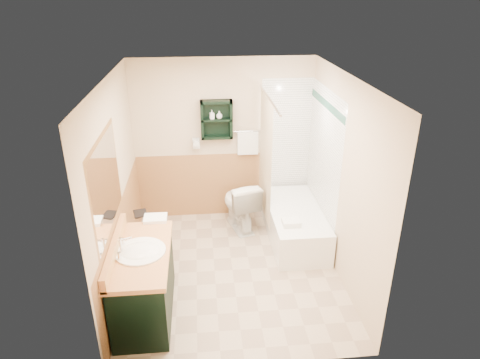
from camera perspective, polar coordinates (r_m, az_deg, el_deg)
name	(u,v)px	position (r m, az deg, el deg)	size (l,w,h in m)	color
floor	(232,270)	(5.51, -1.01, -11.95)	(3.00, 3.00, 0.00)	#C2AB8E
back_wall	(224,140)	(6.30, -2.21, 5.25)	(2.60, 0.04, 2.40)	beige
left_wall	(114,189)	(4.98, -16.43, -1.17)	(0.04, 3.00, 2.40)	beige
right_wall	(344,179)	(5.16, 13.67, 0.04)	(0.04, 3.00, 2.40)	beige
ceiling	(231,76)	(4.52, -1.25, 13.60)	(2.60, 3.00, 0.04)	white
wainscot_left	(124,242)	(5.31, -15.16, -7.99)	(2.98, 2.98, 1.00)	#BB7C4B
wainscot_back	(224,184)	(6.53, -2.09, -0.65)	(2.58, 2.58, 1.00)	#BB7C4B
mirror_frame	(106,185)	(4.36, -17.43, -0.69)	(1.30, 1.30, 1.00)	#915B2F
mirror_glass	(107,185)	(4.36, -17.37, -0.69)	(1.20, 1.20, 0.90)	white
tile_right	(322,167)	(5.86, 10.89, 1.71)	(1.50, 1.50, 2.10)	white
tile_back	(292,149)	(6.45, 6.99, 4.12)	(0.95, 0.95, 2.10)	white
tile_accent	(327,105)	(5.59, 11.49, 9.77)	(1.50, 1.50, 0.10)	#144837
wall_shelf	(217,120)	(6.08, -3.14, 7.98)	(0.45, 0.15, 0.55)	black
hair_dryer	(196,143)	(6.21, -5.86, 4.84)	(0.10, 0.24, 0.18)	silver
towel_bar	(248,131)	(6.22, 1.05, 6.45)	(0.40, 0.06, 0.40)	white
curtain_rod	(269,98)	(5.40, 3.89, 10.78)	(0.03, 0.03, 1.60)	silver
shower_curtain	(265,157)	(5.82, 3.38, 3.03)	(1.05, 1.05, 1.70)	beige
vanity	(144,283)	(4.78, -12.69, -13.29)	(0.59, 1.23, 0.78)	black
bathtub	(295,224)	(6.05, 7.28, -5.90)	(0.70, 1.50, 0.47)	white
toilet	(240,205)	(6.21, -0.06, -3.37)	(0.42, 0.76, 0.74)	white
counter_towel	(155,218)	(5.08, -11.22, -5.10)	(0.26, 0.21, 0.04)	white
vanity_book	(133,208)	(5.20, -14.08, -3.67)	(0.15, 0.02, 0.20)	black
tub_towel	(291,223)	(5.54, 6.83, -5.72)	(0.22, 0.19, 0.07)	white
soap_bottle_a	(212,117)	(6.06, -3.76, 8.35)	(0.06, 0.13, 0.06)	white
soap_bottle_b	(219,116)	(6.06, -2.78, 8.50)	(0.09, 0.11, 0.09)	white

